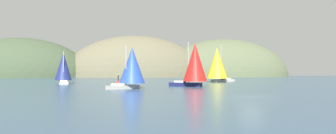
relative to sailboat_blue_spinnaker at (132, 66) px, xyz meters
The scene contains 9 objects.
ground_plane 22.51m from the sailboat_blue_spinnaker, 61.59° to the right, with size 360.00×360.00×0.00m, color #385670.
headland_left 123.77m from the sailboat_blue_spinnaker, 111.05° to the left, with size 69.09×44.00×41.65m, color #425138.
headland_right 135.37m from the sailboat_blue_spinnaker, 58.57° to the left, with size 83.12×44.00×46.49m, color #5B6647.
headland_center 116.56m from the sailboat_blue_spinnaker, 82.32° to the left, with size 80.84×44.00×47.38m, color #6B664C.
sailboat_blue_spinnaker is the anchor object (origin of this frame).
sailboat_yellow_sail 38.67m from the sailboat_blue_spinnaker, 45.53° to the left, with size 10.21×7.82×10.80m.
sailboat_red_spinnaker 12.85m from the sailboat_blue_spinnaker, 17.59° to the left, with size 7.55×7.28×8.41m.
sailboat_navy_sail 26.95m from the sailboat_blue_spinnaker, 119.85° to the left, with size 4.36×7.07×7.57m.
channel_buoy 14.74m from the sailboat_blue_spinnaker, 95.11° to the left, with size 1.10×1.10×2.64m.
Camera 1 is at (-15.69, -27.44, 2.62)m, focal length 30.43 mm.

